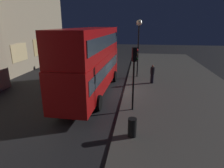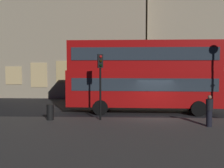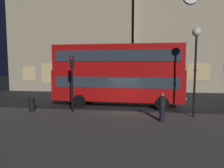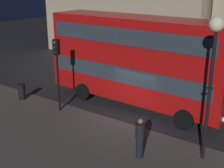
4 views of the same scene
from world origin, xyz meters
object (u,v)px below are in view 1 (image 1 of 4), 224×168
(traffic_light_near_kerb, at_px, (134,66))
(traffic_light_far_side, at_px, (92,46))
(double_decker_bus, at_px, (91,58))
(pedestrian, at_px, (152,74))
(litter_bin, at_px, (132,127))
(street_lamp, at_px, (139,33))

(traffic_light_near_kerb, xyz_separation_m, traffic_light_far_side, (13.32, 6.07, -0.29))
(double_decker_bus, distance_m, traffic_light_near_kerb, 4.54)
(pedestrian, relative_size, litter_bin, 1.81)
(street_lamp, bearing_deg, litter_bin, 179.96)
(double_decker_bus, xyz_separation_m, traffic_light_far_side, (10.42, 2.56, -0.19))
(street_lamp, distance_m, litter_bin, 12.30)
(traffic_light_far_side, bearing_deg, double_decker_bus, 17.41)
(traffic_light_near_kerb, height_order, traffic_light_far_side, traffic_light_near_kerb)
(double_decker_bus, bearing_deg, street_lamp, -31.61)
(traffic_light_far_side, distance_m, litter_bin, 17.72)
(double_decker_bus, height_order, traffic_light_far_side, double_decker_bus)
(litter_bin, bearing_deg, traffic_light_far_side, 20.52)
(pedestrian, bearing_deg, traffic_light_far_side, 101.64)
(pedestrian, bearing_deg, litter_bin, -134.53)
(double_decker_bus, xyz_separation_m, street_lamp, (5.56, -3.61, 1.71))
(pedestrian, bearing_deg, street_lamp, 88.03)
(traffic_light_near_kerb, bearing_deg, traffic_light_far_side, 10.28)
(double_decker_bus, xyz_separation_m, traffic_light_near_kerb, (-2.89, -3.50, 0.10))
(traffic_light_near_kerb, relative_size, traffic_light_far_side, 1.07)
(double_decker_bus, xyz_separation_m, litter_bin, (-6.05, -3.60, -2.36))
(traffic_light_far_side, xyz_separation_m, litter_bin, (-16.47, -6.17, -2.17))
(traffic_light_far_side, height_order, pedestrian, traffic_light_far_side)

